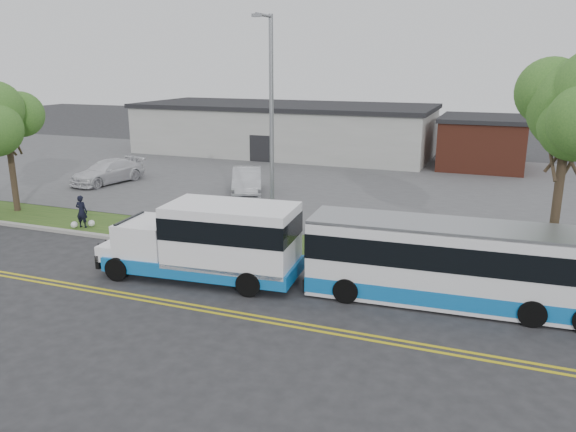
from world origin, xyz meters
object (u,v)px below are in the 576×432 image
at_px(parked_car_a, 247,181).
at_px(parked_car_b, 108,172).
at_px(tree_east, 569,109).
at_px(tree_west, 5,116).
at_px(shuttle_bus, 213,239).
at_px(transit_bus, 457,264).
at_px(streetlight_near, 271,126).
at_px(pedestrian, 82,211).

xyz_separation_m(parked_car_a, parked_car_b, (-9.93, -0.35, -0.05)).
distance_m(tree_east, tree_west, 26.02).
height_order(shuttle_bus, transit_bus, shuttle_bus).
xyz_separation_m(streetlight_near, parked_car_b, (-15.09, 8.11, -4.39)).
xyz_separation_m(streetlight_near, transit_bus, (7.95, -3.30, -3.86)).
bearing_deg(parked_car_a, pedestrian, -139.52).
xyz_separation_m(tree_east, pedestrian, (-20.51, -1.10, -5.32)).
bearing_deg(tree_east, tree_west, 179.56).
bearing_deg(transit_bus, streetlight_near, 154.29).
height_order(shuttle_bus, parked_car_a, shuttle_bus).
relative_size(tree_east, parked_car_b, 1.62).
xyz_separation_m(tree_east, shuttle_bus, (-11.54, -4.53, -4.67)).
xyz_separation_m(tree_west, streetlight_near, (15.00, -0.47, 0.11)).
height_order(tree_east, tree_west, tree_east).
distance_m(tree_east, streetlight_near, 11.05).
distance_m(streetlight_near, parked_car_a, 10.81).
relative_size(shuttle_bus, parked_car_a, 1.59).
bearing_deg(pedestrian, shuttle_bus, 152.14).
xyz_separation_m(tree_west, transit_bus, (22.95, -3.77, -3.75)).
xyz_separation_m(shuttle_bus, pedestrian, (-8.98, 3.43, -0.65)).
bearing_deg(tree_west, tree_east, -0.44).
bearing_deg(pedestrian, streetlight_near, 178.03).
distance_m(tree_west, transit_bus, 23.56).
bearing_deg(shuttle_bus, tree_west, 157.09).
xyz_separation_m(pedestrian, parked_car_a, (4.35, 9.28, 0.01)).
relative_size(transit_bus, parked_car_a, 2.05).
bearing_deg(parked_car_a, streetlight_near, -83.00).
height_order(streetlight_near, parked_car_b, streetlight_near).
xyz_separation_m(tree_west, parked_car_a, (9.84, 7.98, -4.23)).
relative_size(tree_west, shuttle_bus, 0.90).
bearing_deg(shuttle_bus, streetlight_near, 78.02).
xyz_separation_m(transit_bus, parked_car_a, (-13.12, 11.75, -0.48)).
bearing_deg(parked_car_b, parked_car_a, 14.23).
height_order(tree_west, streetlight_near, streetlight_near).
relative_size(tree_east, streetlight_near, 0.88).
distance_m(shuttle_bus, pedestrian, 9.63).
bearing_deg(transit_bus, pedestrian, 168.76).
bearing_deg(pedestrian, parked_car_a, -122.06).
relative_size(pedestrian, parked_car_b, 0.31).
bearing_deg(tree_east, transit_bus, -130.46).
height_order(pedestrian, parked_car_a, parked_car_a).
relative_size(transit_bus, parked_car_b, 1.93).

